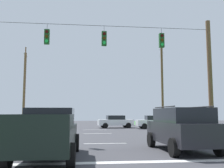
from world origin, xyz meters
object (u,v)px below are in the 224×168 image
distant_car_oncoming (10,123)px  utility_pole_near_left (24,88)px  distant_car_crossing_white (155,122)px  distant_car_far_parked (116,121)px  utility_pole_mid_right (162,83)px  overhead_signal_span (102,72)px  pickup_truck (48,133)px  suv_black (181,128)px

distant_car_oncoming → utility_pole_near_left: bearing=86.7°
distant_car_oncoming → distant_car_crossing_white: bearing=6.5°
distant_car_far_parked → utility_pole_mid_right: bearing=-3.1°
distant_car_oncoming → distant_car_far_parked: 12.19m
distant_car_oncoming → utility_pole_mid_right: bearing=11.9°
utility_pole_near_left → distant_car_far_parked: bearing=-3.7°
distant_car_crossing_white → utility_pole_mid_right: utility_pole_mid_right is taller
distant_car_oncoming → utility_pole_near_left: (0.27, 4.73, 4.04)m
overhead_signal_span → utility_pole_near_left: 18.54m
overhead_signal_span → pickup_truck: size_ratio=2.74×
overhead_signal_span → distant_car_far_parked: size_ratio=3.36×
pickup_truck → overhead_signal_span: bearing=66.9°
pickup_truck → suv_black: (5.90, 1.34, 0.09)m
suv_black → distant_car_oncoming: size_ratio=1.10×
distant_car_oncoming → utility_pole_near_left: utility_pole_near_left is taller
distant_car_crossing_white → distant_car_far_parked: size_ratio=0.98×
overhead_signal_span → utility_pole_near_left: size_ratio=1.48×
overhead_signal_span → distant_car_oncoming: 15.07m
distant_car_crossing_white → suv_black: bearing=-101.9°
pickup_truck → utility_pole_near_left: bearing=104.6°
overhead_signal_span → pickup_truck: overhead_signal_span is taller
overhead_signal_span → distant_car_oncoming: size_ratio=3.40×
suv_black → utility_pole_mid_right: bearing=74.9°
distant_car_oncoming → utility_pole_mid_right: (17.45, 3.69, 4.75)m
suv_black → distant_car_oncoming: bearing=126.3°
distant_car_crossing_white → distant_car_far_parked: 4.89m
overhead_signal_span → suv_black: bearing=-53.6°
distant_car_oncoming → distant_car_far_parked: size_ratio=0.99×
distant_car_oncoming → utility_pole_near_left: size_ratio=0.44×
overhead_signal_span → utility_pole_near_left: utility_pole_near_left is taller
overhead_signal_span → suv_black: size_ratio=3.08×
suv_black → distant_car_far_parked: bearing=91.5°
pickup_truck → distant_car_far_parked: pickup_truck is taller
utility_pole_mid_right → pickup_truck: bearing=-117.9°
overhead_signal_span → utility_pole_mid_right: size_ratio=1.34×
pickup_truck → distant_car_crossing_white: 21.82m
pickup_truck → suv_black: bearing=12.8°
pickup_truck → distant_car_far_parked: (5.38, 21.73, -0.18)m
suv_black → distant_car_crossing_white: bearing=78.1°
pickup_truck → distant_car_crossing_white: bearing=63.5°
distant_car_crossing_white → utility_pole_mid_right: size_ratio=0.39×
utility_pole_near_left → pickup_truck: bearing=-75.4°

